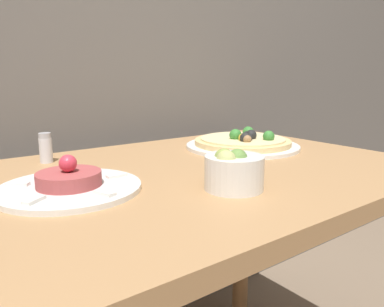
% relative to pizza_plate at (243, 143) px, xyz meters
% --- Properties ---
extents(dining_table, '(1.02, 0.72, 0.73)m').
position_rel_pizza_plate_xyz_m(dining_table, '(-0.25, -0.10, -0.13)').
color(dining_table, '#AD7F51').
rests_on(dining_table, ground_plane).
extents(pizza_plate, '(0.32, 0.32, 0.06)m').
position_rel_pizza_plate_xyz_m(pizza_plate, '(0.00, 0.00, 0.00)').
color(pizza_plate, white).
rests_on(pizza_plate, dining_table).
extents(tartare_plate, '(0.26, 0.26, 0.07)m').
position_rel_pizza_plate_xyz_m(tartare_plate, '(-0.54, -0.10, -0.00)').
color(tartare_plate, white).
rests_on(tartare_plate, dining_table).
extents(small_bowl, '(0.11, 0.11, 0.08)m').
position_rel_pizza_plate_xyz_m(small_bowl, '(-0.30, -0.27, 0.02)').
color(small_bowl, white).
rests_on(small_bowl, dining_table).
extents(salt_shaker, '(0.03, 0.03, 0.07)m').
position_rel_pizza_plate_xyz_m(salt_shaker, '(-0.51, 0.15, 0.02)').
color(salt_shaker, silver).
rests_on(salt_shaker, dining_table).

